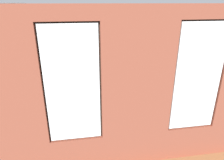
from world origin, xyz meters
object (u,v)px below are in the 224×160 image
tv_flatscreen (27,89)px  cup_ceramic (88,97)px  media_console (30,111)px  potted_plant_foreground_right (50,77)px  potted_plant_mid_room_small (124,86)px  potted_plant_near_tv (43,113)px  couch_by_window (97,133)px  remote_silver (94,95)px  papasan_chair (88,80)px  table_plant_small (103,94)px  potted_plant_corner_far_left (222,103)px  coffee_table (100,98)px  couch_left (184,99)px  potted_plant_corner_near_left (162,69)px

tv_flatscreen → cup_ceramic: bearing=-171.0°
cup_ceramic → tv_flatscreen: tv_flatscreen is taller
media_console → potted_plant_foreground_right: potted_plant_foreground_right is taller
tv_flatscreen → potted_plant_mid_room_small: 3.28m
cup_ceramic → potted_plant_near_tv: potted_plant_near_tv is taller
media_console → potted_plant_near_tv: 1.24m
couch_by_window → remote_silver: (-0.10, -1.89, 0.10)m
papasan_chair → table_plant_small: bearing=104.8°
potted_plant_corner_far_left → coffee_table: bearing=-34.1°
tv_flatscreen → media_console: bearing=90.0°
table_plant_small → media_console: bearing=7.1°
coffee_table → table_plant_small: size_ratio=4.85×
tv_flatscreen → potted_plant_foreground_right: size_ratio=1.31×
table_plant_small → potted_plant_near_tv: potted_plant_near_tv is taller
potted_plant_mid_room_small → potted_plant_foreground_right: potted_plant_foreground_right is taller
papasan_chair → potted_plant_mid_room_small: (-1.27, 0.59, -0.07)m
couch_by_window → potted_plant_mid_room_small: bearing=-115.3°
remote_silver → tv_flatscreen: bearing=-59.1°
couch_left → papasan_chair: size_ratio=1.77×
couch_by_window → cup_ceramic: 1.67m
table_plant_small → potted_plant_mid_room_small: table_plant_small is taller
couch_by_window → cup_ceramic: (0.11, -1.66, 0.14)m
couch_left → remote_silver: 2.86m
tv_flatscreen → potted_plant_foreground_right: 2.20m
coffee_table → media_console: media_console is taller
remote_silver → potted_plant_corner_near_left: size_ratio=0.13×
media_console → potted_plant_corner_near_left: potted_plant_corner_near_left is taller
table_plant_small → couch_by_window: bearing=78.3°
potted_plant_near_tv → media_console: bearing=-61.3°
couch_by_window → tv_flatscreen: size_ratio=1.56×
potted_plant_mid_room_small → potted_plant_foreground_right: bearing=-19.7°
papasan_chair → potted_plant_near_tv: 3.03m
cup_ceramic → potted_plant_corner_near_left: potted_plant_corner_near_left is taller
potted_plant_corner_near_left → potted_plant_foreground_right: size_ratio=1.46×
couch_left → potted_plant_near_tv: size_ratio=1.47×
potted_plant_foreground_right → tv_flatscreen: bearing=82.0°
couch_by_window → tv_flatscreen: 2.36m
couch_left → papasan_chair: (2.95, -1.84, 0.12)m
cup_ceramic → papasan_chair: bearing=-92.4°
couch_by_window → media_console: couch_by_window is taller
coffee_table → cup_ceramic: bearing=18.8°
remote_silver → potted_plant_near_tv: bearing=-25.5°
couch_by_window → coffee_table: bearing=-98.1°
couch_left → potted_plant_mid_room_small: 2.10m
coffee_table → potted_plant_corner_near_left: bearing=-147.3°
papasan_chair → potted_plant_foreground_right: potted_plant_foreground_right is taller
papasan_chair → potted_plant_mid_room_small: 1.40m
potted_plant_corner_near_left → couch_left: bearing=85.9°
papasan_chair → potted_plant_corner_far_left: 4.54m
couch_by_window → cup_ceramic: size_ratio=16.45×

